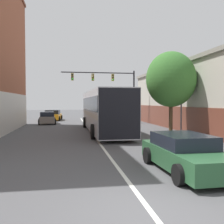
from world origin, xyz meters
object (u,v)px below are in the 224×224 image
Objects in this scene: bus at (104,109)px; hatchback_foreground at (185,153)px; parked_car_left_mid at (47,118)px; traffic_signal_gantry at (110,84)px; street_tree_near at (171,79)px; street_lamp at (181,100)px; parked_car_left_near at (53,115)px.

hatchback_foreground is at bearing -174.89° from bus.
bus is 3.05× the size of parked_car_left_mid.
street_tree_near reaches higher than traffic_signal_gantry.
traffic_signal_gantry is 11.87m from street_tree_near.
street_tree_near reaches higher than street_lamp.
bus is 15.73m from parked_car_left_near.
parked_car_left_near is at bearing 11.24° from hatchback_foreground.
street_tree_near is at bearing -147.24° from parked_car_left_near.
street_tree_near is (3.42, 9.78, 3.49)m from hatchback_foreground.
bus is 9.39m from traffic_signal_gantry.
parked_car_left_mid is 8.13m from traffic_signal_gantry.
hatchback_foreground is 0.74× the size of street_tree_near.
parked_car_left_mid is 1.02× the size of street_lamp.
street_lamp is at bearing -74.36° from traffic_signal_gantry.
traffic_signal_gantry is at bearing 105.64° from street_lamp.
hatchback_foreground is 21.68m from traffic_signal_gantry.
hatchback_foreground is 1.08× the size of parked_car_left_mid.
street_lamp is at bearing -144.44° from parked_car_left_mid.
hatchback_foreground is 0.54× the size of traffic_signal_gantry.
traffic_signal_gantry reaches higher than parked_car_left_mid.
street_lamp is 0.67× the size of street_tree_near.
parked_car_left_mid is 16.37m from street_lamp.
traffic_signal_gantry is (7.10, -0.38, 3.94)m from parked_car_left_mid.
street_tree_near is (2.79, -11.53, -0.47)m from traffic_signal_gantry.
parked_car_left_near is 1.11× the size of street_lamp.
street_tree_near is at bearing -20.67° from hatchback_foreground.
bus is 12.63m from hatchback_foreground.
street_lamp is at bearing -146.52° from parked_car_left_near.
parked_car_left_near is 0.54× the size of traffic_signal_gantry.
parked_car_left_near is 0.75× the size of street_tree_near.
parked_car_left_near is 1.08× the size of parked_car_left_mid.
parked_car_left_near reaches higher than parked_car_left_mid.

